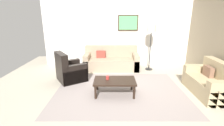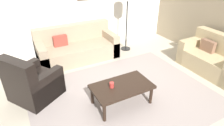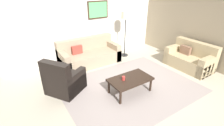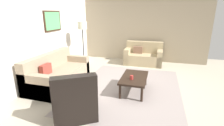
{
  "view_description": "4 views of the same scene",
  "coord_description": "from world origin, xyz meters",
  "px_view_note": "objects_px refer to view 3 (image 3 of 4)",
  "views": [
    {
      "loc": [
        -0.21,
        -4.17,
        2.06
      ],
      "look_at": [
        -0.21,
        0.12,
        0.79
      ],
      "focal_mm": 26.09,
      "sensor_mm": 36.0,
      "label": 1
    },
    {
      "loc": [
        -1.66,
        -2.65,
        2.48
      ],
      "look_at": [
        -0.26,
        -0.01,
        0.83
      ],
      "focal_mm": 31.01,
      "sensor_mm": 36.0,
      "label": 2
    },
    {
      "loc": [
        -2.5,
        -2.96,
        2.59
      ],
      "look_at": [
        -0.3,
        0.44,
        0.65
      ],
      "focal_mm": 26.34,
      "sensor_mm": 36.0,
      "label": 3
    },
    {
      "loc": [
        -4.19,
        -0.74,
        2.0
      ],
      "look_at": [
        -0.12,
        0.43,
        0.72
      ],
      "focal_mm": 26.82,
      "sensor_mm": 36.0,
      "label": 4
    }
  ],
  "objects_px": {
    "cup": "(123,78)",
    "armchair_leather": "(63,82)",
    "couch_loveseat": "(190,59)",
    "framed_artwork": "(98,10)",
    "coffee_table": "(130,80)",
    "couch_main": "(89,55)",
    "lamp_standing": "(126,20)"
  },
  "relations": [
    {
      "from": "cup",
      "to": "couch_loveseat",
      "type": "bearing_deg",
      "value": -0.22
    },
    {
      "from": "armchair_leather",
      "to": "coffee_table",
      "type": "relative_size",
      "value": 1.01
    },
    {
      "from": "coffee_table",
      "to": "framed_artwork",
      "type": "relative_size",
      "value": 1.37
    },
    {
      "from": "cup",
      "to": "coffee_table",
      "type": "bearing_deg",
      "value": -11.36
    },
    {
      "from": "couch_main",
      "to": "framed_artwork",
      "type": "bearing_deg",
      "value": 32.51
    },
    {
      "from": "couch_main",
      "to": "coffee_table",
      "type": "xyz_separation_m",
      "value": [
        0.1,
        -2.26,
        0.06
      ]
    },
    {
      "from": "couch_main",
      "to": "coffee_table",
      "type": "bearing_deg",
      "value": -87.34
    },
    {
      "from": "coffee_table",
      "to": "cup",
      "type": "xyz_separation_m",
      "value": [
        -0.19,
        0.04,
        0.1
      ]
    },
    {
      "from": "couch_main",
      "to": "lamp_standing",
      "type": "bearing_deg",
      "value": -6.82
    },
    {
      "from": "couch_loveseat",
      "to": "coffee_table",
      "type": "xyz_separation_m",
      "value": [
        -2.62,
        -0.03,
        0.06
      ]
    },
    {
      "from": "couch_loveseat",
      "to": "lamp_standing",
      "type": "bearing_deg",
      "value": 121.17
    },
    {
      "from": "couch_loveseat",
      "to": "cup",
      "type": "xyz_separation_m",
      "value": [
        -2.81,
        0.01,
        0.16
      ]
    },
    {
      "from": "couch_main",
      "to": "framed_artwork",
      "type": "xyz_separation_m",
      "value": [
        0.68,
        0.43,
        1.46
      ]
    },
    {
      "from": "cup",
      "to": "lamp_standing",
      "type": "relative_size",
      "value": 0.06
    },
    {
      "from": "lamp_standing",
      "to": "framed_artwork",
      "type": "relative_size",
      "value": 2.13
    },
    {
      "from": "couch_loveseat",
      "to": "cup",
      "type": "bearing_deg",
      "value": 179.78
    },
    {
      "from": "couch_loveseat",
      "to": "framed_artwork",
      "type": "distance_m",
      "value": 3.66
    },
    {
      "from": "coffee_table",
      "to": "cup",
      "type": "relative_size",
      "value": 11.03
    },
    {
      "from": "couch_main",
      "to": "lamp_standing",
      "type": "relative_size",
      "value": 1.22
    },
    {
      "from": "cup",
      "to": "armchair_leather",
      "type": "bearing_deg",
      "value": 144.34
    },
    {
      "from": "couch_main",
      "to": "armchair_leather",
      "type": "distance_m",
      "value": 1.88
    },
    {
      "from": "couch_main",
      "to": "cup",
      "type": "xyz_separation_m",
      "value": [
        -0.09,
        -2.22,
        0.16
      ]
    },
    {
      "from": "armchair_leather",
      "to": "framed_artwork",
      "type": "distance_m",
      "value": 3.04
    },
    {
      "from": "couch_main",
      "to": "coffee_table",
      "type": "distance_m",
      "value": 2.26
    },
    {
      "from": "couch_loveseat",
      "to": "armchair_leather",
      "type": "xyz_separation_m",
      "value": [
        -4.07,
        0.91,
        0.0
      ]
    },
    {
      "from": "couch_loveseat",
      "to": "cup",
      "type": "distance_m",
      "value": 2.81
    },
    {
      "from": "armchair_leather",
      "to": "lamp_standing",
      "type": "distance_m",
      "value": 3.24
    },
    {
      "from": "coffee_table",
      "to": "lamp_standing",
      "type": "xyz_separation_m",
      "value": [
        1.38,
        2.08,
        1.05
      ]
    },
    {
      "from": "framed_artwork",
      "to": "coffee_table",
      "type": "bearing_deg",
      "value": -102.01
    },
    {
      "from": "armchair_leather",
      "to": "cup",
      "type": "relative_size",
      "value": 11.09
    },
    {
      "from": "couch_main",
      "to": "lamp_standing",
      "type": "distance_m",
      "value": 1.86
    },
    {
      "from": "cup",
      "to": "framed_artwork",
      "type": "relative_size",
      "value": 0.12
    }
  ]
}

